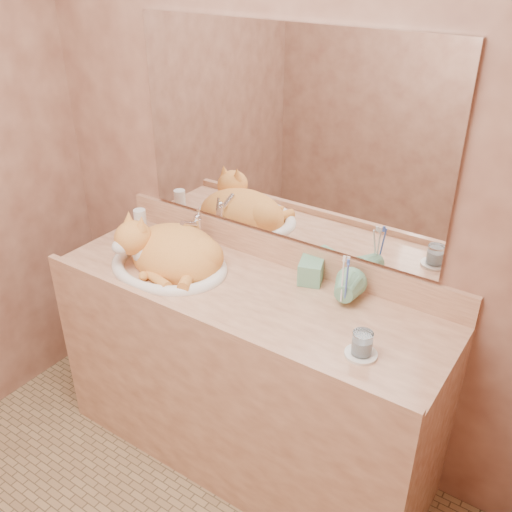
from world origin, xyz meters
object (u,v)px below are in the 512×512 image
Objects in this scene: cat at (169,249)px; vanity_counter at (245,377)px; sink_basin at (168,250)px; water_glass at (362,343)px; soap_dispenser at (309,266)px; toothbrush_cup at (343,296)px.

vanity_counter is at bearing 4.27° from cat.
sink_basin reaches higher than water_glass.
soap_dispenser reaches higher than cat.
cat is 0.74m from toothbrush_cup.
soap_dispenser is (0.55, 0.18, 0.02)m from sink_basin.
water_glass is (0.34, -0.26, -0.05)m from soap_dispenser.
vanity_counter is at bearing 7.21° from sink_basin.
toothbrush_cup is (0.37, 0.10, 0.48)m from vanity_counter.
sink_basin is 0.74m from toothbrush_cup.
water_glass is at bearing -10.52° from vanity_counter.
cat is at bearing -179.69° from vanity_counter.
sink_basin is at bearing 174.95° from water_glass.
soap_dispenser is 2.51× the size of water_glass.
soap_dispenser reaches higher than water_glass.
cat is at bearing 118.31° from sink_basin.
soap_dispenser is 0.19m from toothbrush_cup.
vanity_counter is 0.72m from water_glass.
cat is 0.91m from water_glass.
sink_basin is 0.90m from water_glass.
sink_basin is (-0.36, -0.02, 0.50)m from vanity_counter.
water_glass is (0.53, -0.10, 0.47)m from vanity_counter.
soap_dispenser is at bearing 39.45° from vanity_counter.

